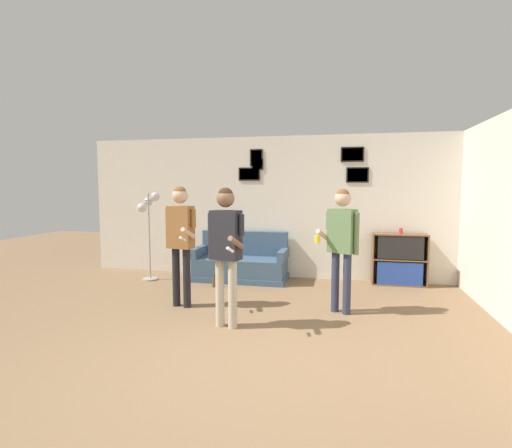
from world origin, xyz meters
TOP-DOWN VIEW (x-y plane):
  - ground_plane at (0.00, 0.00)m, footprint 20.00×20.00m
  - wall_back at (0.00, 3.94)m, footprint 8.28×0.08m
  - wall_right at (2.97, 1.96)m, footprint 0.06×6.31m
  - couch at (-0.92, 3.53)m, footprint 1.74×0.80m
  - bookshelf at (1.93, 3.72)m, footprint 0.94×0.30m
  - floor_lamp at (-2.58, 3.12)m, footprint 0.38×0.41m
  - person_player_foreground_left at (-1.33, 1.68)m, footprint 0.49×0.52m
  - person_player_foreground_center at (-0.45, 1.00)m, footprint 0.49×0.53m
  - person_watcher_holding_cup at (0.94, 1.89)m, footprint 0.58×0.36m
  - bottle_on_floor at (-1.23, 2.86)m, footprint 0.07×0.07m
  - drinking_cup at (1.94, 3.72)m, footprint 0.07×0.07m

SIDE VIEW (x-z plane):
  - ground_plane at x=0.00m, z-range 0.00..0.00m
  - bottle_on_floor at x=-1.23m, z-range -0.03..0.21m
  - couch at x=-0.92m, z-range -0.15..0.74m
  - bookshelf at x=1.93m, z-range 0.00..0.92m
  - drinking_cup at x=1.94m, z-range 0.92..1.02m
  - person_watcher_holding_cup at x=0.94m, z-range 0.20..1.92m
  - person_player_foreground_center at x=-0.45m, z-range 0.21..1.94m
  - person_player_foreground_left at x=-1.33m, z-range 0.21..1.96m
  - floor_lamp at x=-2.58m, z-range 0.40..2.05m
  - wall_right at x=2.97m, z-range 0.00..2.70m
  - wall_back at x=0.00m, z-range 0.01..2.71m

